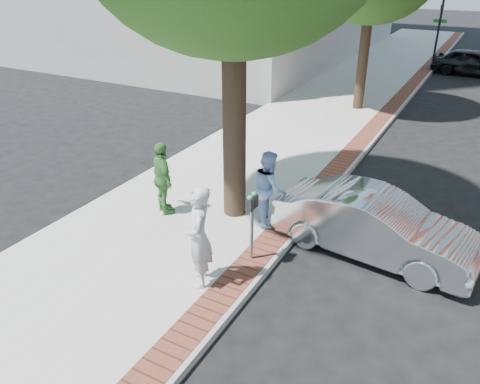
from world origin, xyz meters
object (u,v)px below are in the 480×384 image
Objects in this scene: parking_meter at (252,213)px; person_officer at (269,188)px; person_green at (163,179)px; sedan_silver at (374,225)px; bg_car at (473,62)px; person_gray at (199,237)px.

person_officer reaches higher than parking_meter.
person_green is 4.81m from sedan_silver.
bg_car is (0.30, 19.51, 0.01)m from sedan_silver.
sedan_silver is at bearing -135.28° from person_green.
person_gray is 0.49× the size of bg_car.
person_gray is (-0.47, -1.13, -0.07)m from parking_meter.
person_officer is 0.98× the size of person_green.
person_gray is 22.42m from bg_car.
bg_car is at bearing -45.67° from person_officer.
parking_meter is at bearing 125.72° from person_gray.
parking_meter is 1.23m from person_gray.
person_green is at bearing 70.52° from person_officer.
person_gray reaches higher than sedan_silver.
person_green reaches higher than parking_meter.
person_gray is at bearing 179.09° from bg_car.
person_green is at bearing -161.64° from person_gray.
parking_meter is 0.85× the size of person_officer.
person_green reaches higher than sedan_silver.
parking_meter is 0.36× the size of sedan_silver.
parking_meter is at bearing -160.88° from person_green.
person_gray is 2.91m from person_green.
person_gray reaches higher than person_officer.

